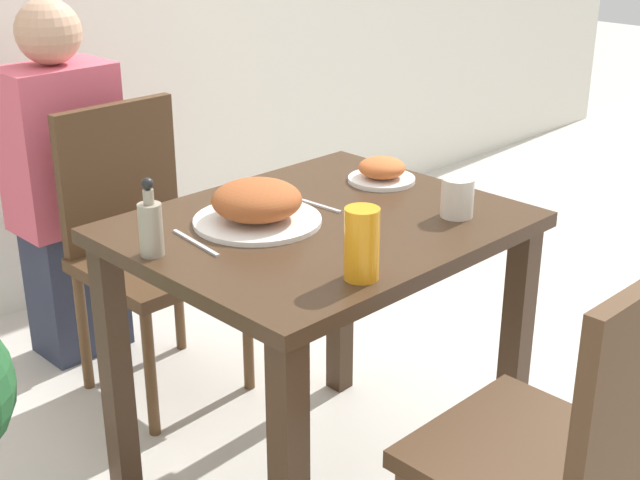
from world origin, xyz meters
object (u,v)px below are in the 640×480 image
at_px(side_plate, 382,171).
at_px(juice_glass, 362,244).
at_px(chair_far, 144,236).
at_px(food_plate, 257,204).
at_px(drink_cup, 457,197).
at_px(chair_near, 571,446).
at_px(sauce_bottle, 151,226).
at_px(person_figure, 66,186).

bearing_deg(side_plate, juice_glass, -142.06).
xyz_separation_m(chair_far, side_plate, (0.31, -0.68, 0.29)).
distance_m(food_plate, drink_cup, 0.47).
bearing_deg(chair_near, sauce_bottle, -65.31).
height_order(chair_near, sauce_bottle, sauce_bottle).
bearing_deg(drink_cup, sauce_bottle, 154.45).
height_order(chair_far, food_plate, chair_far).
bearing_deg(juice_glass, chair_far, 80.57).
xyz_separation_m(drink_cup, juice_glass, (-0.42, -0.08, 0.03)).
height_order(food_plate, juice_glass, juice_glass).
height_order(chair_far, side_plate, chair_far).
xyz_separation_m(chair_near, side_plate, (0.34, 0.80, 0.29)).
bearing_deg(sauce_bottle, chair_far, 58.67).
relative_size(chair_far, drink_cup, 9.36).
bearing_deg(chair_near, chair_far, -91.22).
distance_m(food_plate, person_figure, 1.05).
relative_size(food_plate, sauce_bottle, 1.73).
xyz_separation_m(chair_near, drink_cup, (0.27, 0.50, 0.31)).
distance_m(chair_far, person_figure, 0.36).
bearing_deg(person_figure, sauce_bottle, -109.11).
height_order(juice_glass, sauce_bottle, sauce_bottle).
bearing_deg(side_plate, chair_far, 114.62).
relative_size(sauce_bottle, person_figure, 0.15).
distance_m(chair_far, drink_cup, 1.05).
relative_size(chair_near, sauce_bottle, 5.10).
bearing_deg(juice_glass, drink_cup, 11.12).
bearing_deg(sauce_bottle, juice_glass, -59.74).
xyz_separation_m(chair_near, person_figure, (-0.02, 1.82, 0.09)).
bearing_deg(drink_cup, juice_glass, -168.88).
relative_size(chair_near, chair_far, 1.00).
relative_size(side_plate, juice_glass, 1.19).
height_order(chair_far, person_figure, person_figure).
bearing_deg(drink_cup, food_plate, 141.00).
relative_size(chair_far, juice_glass, 5.91).
bearing_deg(chair_far, side_plate, -65.38).
bearing_deg(chair_far, food_plate, -100.21).
distance_m(side_plate, sauce_bottle, 0.72).
height_order(chair_near, chair_far, same).
bearing_deg(food_plate, person_figure, 86.21).
bearing_deg(chair_far, chair_near, -91.22).
relative_size(chair_near, side_plate, 4.97).
bearing_deg(chair_near, person_figure, -89.28).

